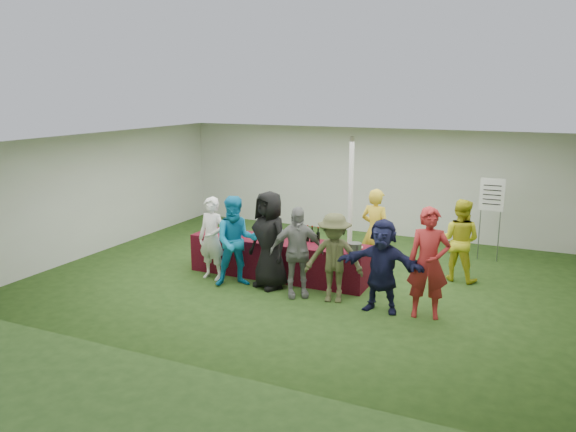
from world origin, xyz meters
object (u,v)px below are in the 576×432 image
at_px(dump_bucket, 355,248).
at_px(wine_list_sign, 492,201).
at_px(serving_table, 279,258).
at_px(customer_4, 334,258).
at_px(customer_1, 236,241).
at_px(customer_3, 297,252).
at_px(staff_back, 460,240).
at_px(customer_6, 429,263).
at_px(customer_5, 382,266).
at_px(staff_pourer, 375,231).
at_px(customer_0, 212,238).
at_px(customer_2, 269,240).

xyz_separation_m(dump_bucket, wine_list_sign, (2.02, 3.09, 0.48)).
distance_m(serving_table, customer_4, 1.70).
height_order(customer_1, customer_3, customer_1).
xyz_separation_m(staff_back, customer_6, (-0.19, -2.09, 0.11)).
height_order(dump_bucket, wine_list_sign, wine_list_sign).
xyz_separation_m(dump_bucket, customer_5, (0.69, -0.66, -0.05)).
bearing_deg(serving_table, customer_6, -14.98).
distance_m(customer_4, customer_6, 1.62).
distance_m(dump_bucket, customer_4, 0.61).
height_order(staff_pourer, staff_back, staff_pourer).
relative_size(customer_1, customer_6, 0.94).
relative_size(customer_0, customer_3, 0.99).
bearing_deg(staff_pourer, customer_2, 61.18).
height_order(customer_2, customer_5, customer_2).
bearing_deg(staff_back, customer_2, 40.69).
xyz_separation_m(customer_1, customer_4, (1.95, -0.02, -0.07)).
bearing_deg(staff_back, customer_0, 33.29).
bearing_deg(customer_5, customer_3, 178.65).
relative_size(customer_1, customer_5, 1.09).
relative_size(staff_pourer, customer_6, 0.95).
bearing_deg(staff_pourer, dump_bucket, 103.01).
relative_size(customer_0, customer_4, 1.03).
relative_size(customer_1, customer_2, 0.94).
bearing_deg(staff_back, customer_1, 38.38).
distance_m(dump_bucket, customer_5, 0.95).
bearing_deg(customer_4, serving_table, 139.65).
xyz_separation_m(customer_0, customer_4, (2.57, -0.16, -0.02)).
bearing_deg(customer_6, customer_2, 163.74).
bearing_deg(serving_table, customer_4, -29.01).
bearing_deg(wine_list_sign, customer_5, -109.56).
bearing_deg(customer_4, customer_2, 160.93).
distance_m(customer_1, customer_6, 3.56).
bearing_deg(customer_6, customer_3, 167.94).
relative_size(staff_pourer, customer_4, 1.09).
bearing_deg(staff_back, customer_5, 76.14).
distance_m(staff_back, customer_2, 3.67).
distance_m(customer_3, customer_5, 1.56).
height_order(customer_1, customer_5, customer_1).
distance_m(wine_list_sign, customer_6, 3.76).
xyz_separation_m(wine_list_sign, customer_4, (-2.20, -3.67, -0.53)).
distance_m(dump_bucket, customer_1, 2.20).
xyz_separation_m(dump_bucket, customer_0, (-2.75, -0.42, -0.03)).
height_order(customer_0, customer_1, customer_1).
bearing_deg(customer_0, customer_1, -8.46).
distance_m(dump_bucket, customer_2, 1.57).
bearing_deg(serving_table, customer_1, -122.67).
relative_size(serving_table, customer_5, 2.29).
distance_m(customer_2, customer_6, 2.96).
relative_size(customer_2, customer_4, 1.16).
bearing_deg(customer_0, staff_pourer, 35.78).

